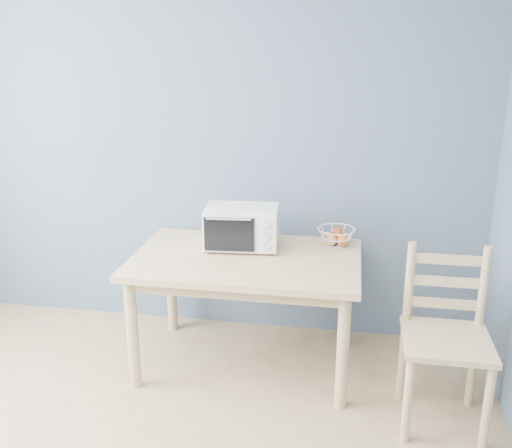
% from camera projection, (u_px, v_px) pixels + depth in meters
% --- Properties ---
extents(room, '(4.01, 4.51, 2.61)m').
position_uv_depth(room, '(6.00, 275.00, 1.83)').
color(room, tan).
rests_on(room, ground).
extents(dining_table, '(1.40, 0.90, 0.75)m').
position_uv_depth(dining_table, '(246.00, 272.00, 3.55)').
color(dining_table, tan).
rests_on(dining_table, ground).
extents(toaster_oven, '(0.48, 0.37, 0.27)m').
position_uv_depth(toaster_oven, '(239.00, 227.00, 3.63)').
color(toaster_oven, silver).
rests_on(toaster_oven, dining_table).
extents(fruit_basket, '(0.31, 0.31, 0.13)m').
position_uv_depth(fruit_basket, '(336.00, 236.00, 3.69)').
color(fruit_basket, white).
rests_on(fruit_basket, dining_table).
extents(dining_chair, '(0.46, 0.46, 0.98)m').
position_uv_depth(dining_chair, '(445.00, 340.00, 3.06)').
color(dining_chair, tan).
rests_on(dining_chair, ground).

